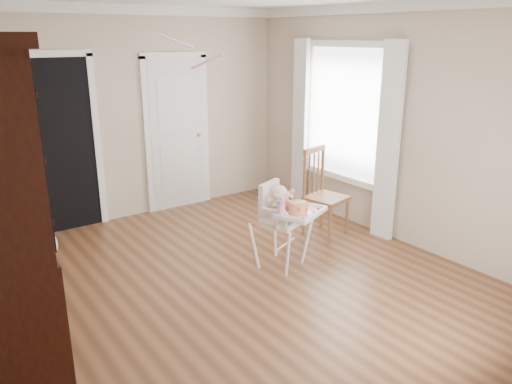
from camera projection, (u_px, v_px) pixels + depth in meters
floor at (234, 286)px, 4.87m from camera, size 5.00×5.00×0.00m
wall_back at (126, 116)px, 6.40m from camera, size 4.50×0.00×4.50m
wall_right at (397, 126)px, 5.71m from camera, size 0.00×5.00×5.00m
doorway at (56, 143)px, 5.96m from camera, size 1.06×0.05×2.22m
closet_door at (177, 135)px, 6.87m from camera, size 0.96×0.09×2.13m
window_right at (342, 122)px, 6.31m from camera, size 0.13×1.84×2.30m
high_chair at (282, 215)px, 5.14m from camera, size 0.73×0.80×0.92m
baby at (280, 204)px, 5.11m from camera, size 0.29×0.21×0.38m
cake at (299, 207)px, 4.98m from camera, size 0.25×0.25×0.11m
sippy_cup at (281, 208)px, 4.90m from camera, size 0.08×0.08×0.19m
dining_chair at (324, 195)px, 6.00m from camera, size 0.52×0.52×1.06m
streamer at (175, 41)px, 5.00m from camera, size 0.18×0.47×0.15m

